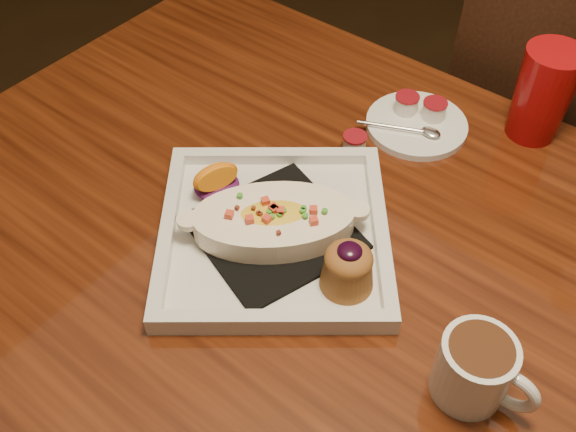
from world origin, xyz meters
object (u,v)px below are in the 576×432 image
Objects in this scene: coffee_mug at (477,368)px; saucer at (416,121)px; plate at (280,230)px; red_tumbler at (543,94)px; chair_far at (547,164)px; table at (393,335)px.

saucer is at bearing 125.57° from coffee_mug.
red_tumbler is (0.17, 0.42, 0.05)m from plate.
plate is at bearing 170.67° from coffee_mug.
chair_far reaches higher than saucer.
plate reaches higher than saucer.
red_tumbler is at bearing 33.71° from saucer.
plate is 0.32m from saucer.
chair_far is at bearing 97.67° from coffee_mug.
table is at bearing 150.08° from coffee_mug.
plate is (-0.17, -0.66, 0.27)m from chair_far.
saucer is at bearing 117.95° from table.
saucer is (-0.28, 0.36, -0.04)m from coffee_mug.
coffee_mug is 0.73× the size of saucer.
saucer is 0.19m from red_tumbler.
chair_far is 0.73m from plate.
red_tumbler reaches higher than plate.
table is 0.65m from chair_far.
plate is at bearing -111.80° from red_tumbler.
chair_far reaches higher than table.
table is at bearing 90.00° from chair_far.
coffee_mug is (0.13, -0.06, 0.14)m from table.
plate is at bearing -170.41° from table.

